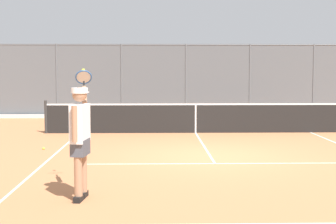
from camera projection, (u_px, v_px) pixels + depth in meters
ground_plane at (210, 156)px, 12.51m from camera, size 60.00×60.00×0.00m
court_line_markings at (216, 165)px, 11.35m from camera, size 7.63×10.02×0.01m
fence_backdrop at (185, 85)px, 22.98m from camera, size 19.51×1.37×3.14m
tennis_net at (196, 118)px, 17.01m from camera, size 9.81×0.09×1.07m
tennis_player at (80, 133)px, 8.36m from camera, size 0.37×1.49×2.11m
tennis_ball_near_baseline at (44, 148)px, 13.55m from camera, size 0.07×0.07×0.07m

